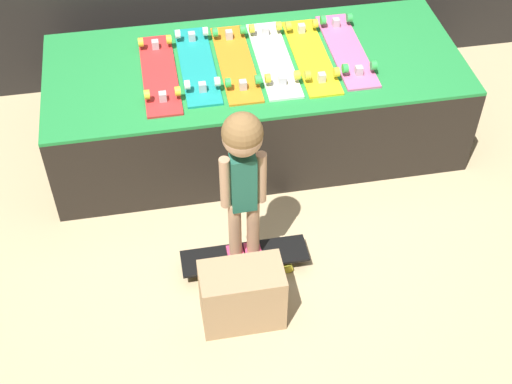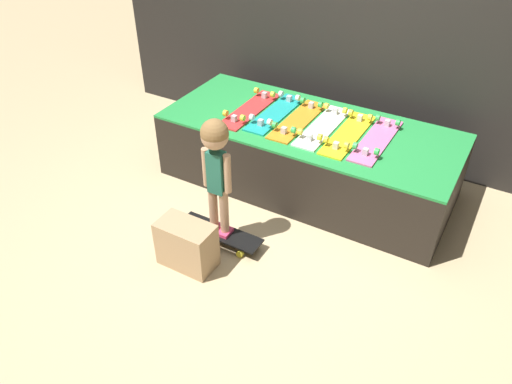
% 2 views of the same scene
% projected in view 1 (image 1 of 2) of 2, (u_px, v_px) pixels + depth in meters
% --- Properties ---
extents(ground_plane, '(16.00, 16.00, 0.00)m').
position_uv_depth(ground_plane, '(274.00, 208.00, 4.13)').
color(ground_plane, tan).
extents(display_rack, '(2.44, 1.03, 0.59)m').
position_uv_depth(display_rack, '(255.00, 102.00, 4.36)').
color(display_rack, black).
rests_on(display_rack, ground_plane).
extents(skateboard_red_on_rack, '(0.20, 0.77, 0.09)m').
position_uv_depth(skateboard_red_on_rack, '(159.00, 73.00, 4.05)').
color(skateboard_red_on_rack, red).
rests_on(skateboard_red_on_rack, display_rack).
extents(skateboard_teal_on_rack, '(0.20, 0.77, 0.09)m').
position_uv_depth(skateboard_teal_on_rack, '(197.00, 64.00, 4.11)').
color(skateboard_teal_on_rack, teal).
rests_on(skateboard_teal_on_rack, display_rack).
extents(skateboard_orange_on_rack, '(0.20, 0.77, 0.09)m').
position_uv_depth(skateboard_orange_on_rack, '(236.00, 62.00, 4.13)').
color(skateboard_orange_on_rack, orange).
rests_on(skateboard_orange_on_rack, display_rack).
extents(skateboard_white_on_rack, '(0.20, 0.77, 0.09)m').
position_uv_depth(skateboard_white_on_rack, '(273.00, 58.00, 4.15)').
color(skateboard_white_on_rack, white).
rests_on(skateboard_white_on_rack, display_rack).
extents(skateboard_yellow_on_rack, '(0.20, 0.77, 0.09)m').
position_uv_depth(skateboard_yellow_on_rack, '(311.00, 55.00, 4.17)').
color(skateboard_yellow_on_rack, yellow).
rests_on(skateboard_yellow_on_rack, display_rack).
extents(skateboard_pink_on_rack, '(0.20, 0.77, 0.09)m').
position_uv_depth(skateboard_pink_on_rack, '(347.00, 49.00, 4.22)').
color(skateboard_pink_on_rack, pink).
rests_on(skateboard_pink_on_rack, display_rack).
extents(skateboard_on_floor, '(0.67, 0.18, 0.09)m').
position_uv_depth(skateboard_on_floor, '(245.00, 257.00, 3.78)').
color(skateboard_on_floor, black).
rests_on(skateboard_on_floor, ground_plane).
extents(child, '(0.23, 0.19, 0.94)m').
position_uv_depth(child, '(243.00, 164.00, 3.30)').
color(child, '#E03D6B').
rests_on(child, skateboard_on_floor).
extents(storage_box, '(0.40, 0.23, 0.35)m').
position_uv_depth(storage_box, '(242.00, 295.00, 3.47)').
color(storage_box, tan).
rests_on(storage_box, ground_plane).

